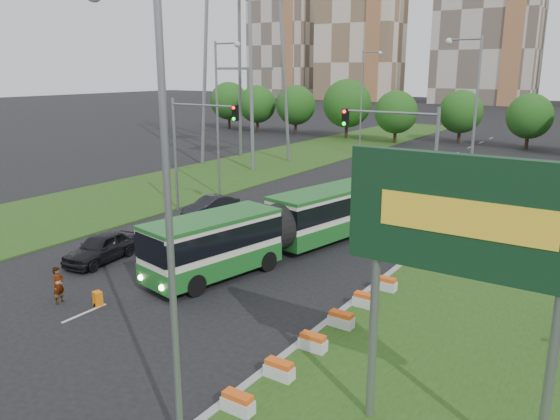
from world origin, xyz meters
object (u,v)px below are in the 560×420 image
Objects in this scene: car_left_near at (101,247)px; car_left_far at (211,206)px; articulated_bus at (280,226)px; traffic_mast_left at (192,138)px; shopping_trolley at (98,299)px; billboard at (465,230)px; traffic_mast_median at (407,154)px; pedestrian at (58,285)px.

car_left_near is 10.41m from car_left_far.
articulated_bus is 9.63m from car_left_near.
car_left_near is (2.76, -10.33, -4.59)m from traffic_mast_left.
car_left_near is 5.90m from shopping_trolley.
billboard is at bearing -20.77° from car_left_near.
articulated_bus is (10.13, -4.20, -3.69)m from traffic_mast_left.
billboard is 17.13m from articulated_bus.
traffic_mast_median is 0.48× the size of articulated_bus.
articulated_bus is at bearing -134.06° from traffic_mast_median.
traffic_mast_left reaches higher than articulated_bus.
car_left_near is at bearing -73.45° from car_left_far.
traffic_mast_left is at bearing 168.93° from articulated_bus.
car_left_near is at bearing 153.32° from shopping_trolley.
traffic_mast_left is 4.91m from car_left_far.
traffic_mast_left is 1.91× the size of car_left_far.
pedestrian is at bearing -64.95° from car_left_far.
articulated_bus is 25.82× the size of shopping_trolley.
traffic_mast_median is at bearing -40.45° from pedestrian.
car_left_far is (-13.60, -1.00, -4.66)m from traffic_mast_median.
traffic_mast_left is at bearing 146.45° from billboard.
car_left_far is (-8.56, 4.20, -0.97)m from articulated_bus.
pedestrian is 2.58× the size of shopping_trolley.
car_left_far reaches higher than shopping_trolley.
shopping_trolley is (4.46, -3.84, -0.45)m from car_left_near.
pedestrian reaches higher than shopping_trolley.
car_left_near is (-12.40, -11.33, -4.59)m from traffic_mast_median.
shopping_trolley is at bearing -58.29° from car_left_far.
car_left_near is at bearing -128.76° from articulated_bus.
traffic_mast_median reaches higher than car_left_near.
traffic_mast_median is at bearing 76.43° from shopping_trolley.
articulated_bus is 3.69× the size of car_left_near.
car_left_near is 1.07× the size of car_left_far.
traffic_mast_left is at bearing 11.15° from pedestrian.
articulated_bus is at bearing -16.20° from car_left_far.
traffic_mast_left is (-22.63, 15.00, -0.81)m from billboard.
traffic_mast_left is 1.79× the size of car_left_near.
car_left_far is at bearing 0.13° from traffic_mast_left.
traffic_mast_median is 4.85× the size of pedestrian.
pedestrian is (2.82, -4.57, 0.06)m from car_left_near.
articulated_bus is (-12.50, 10.80, -4.50)m from billboard.
traffic_mast_left is 0.48× the size of articulated_bus.
traffic_mast_median is 15.19m from traffic_mast_left.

